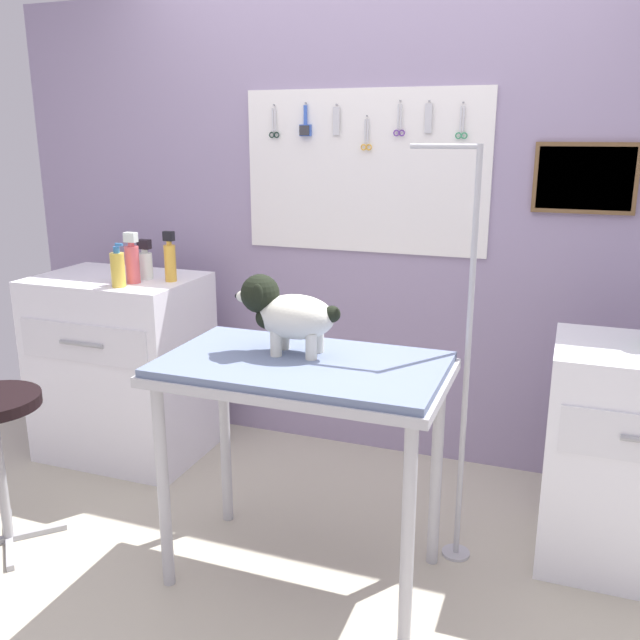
% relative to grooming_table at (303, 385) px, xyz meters
% --- Properties ---
extents(ground, '(4.40, 4.00, 0.04)m').
position_rel_grooming_table_xyz_m(ground, '(-0.08, -0.12, -0.78)').
color(ground, '#BAB29D').
extents(rear_wall_panel, '(4.00, 0.11, 2.30)m').
position_rel_grooming_table_xyz_m(rear_wall_panel, '(-0.08, 1.16, 0.40)').
color(rear_wall_panel, '#9787A7').
rests_on(rear_wall_panel, ground).
extents(grooming_table, '(1.01, 0.59, 0.85)m').
position_rel_grooming_table_xyz_m(grooming_table, '(0.00, 0.00, 0.00)').
color(grooming_table, '#B7B7BC').
rests_on(grooming_table, ground).
extents(grooming_arm, '(0.30, 0.11, 1.59)m').
position_rel_grooming_table_xyz_m(grooming_arm, '(0.52, 0.32, -0.02)').
color(grooming_arm, '#B7B7BC').
rests_on(grooming_arm, ground).
extents(dog, '(0.39, 0.20, 0.28)m').
position_rel_grooming_table_xyz_m(dog, '(-0.09, 0.06, 0.24)').
color(dog, silver).
rests_on(dog, grooming_table).
extents(counter_left, '(0.80, 0.58, 0.94)m').
position_rel_grooming_table_xyz_m(counter_left, '(-1.25, 0.64, -0.29)').
color(counter_left, white).
rests_on(counter_left, ground).
extents(cabinet_right, '(0.68, 0.54, 0.87)m').
position_rel_grooming_table_xyz_m(cabinet_right, '(1.16, 0.52, -0.33)').
color(cabinet_right, white).
rests_on(cabinet_right, ground).
extents(detangler_spray, '(0.07, 0.07, 0.24)m').
position_rel_grooming_table_xyz_m(detangler_spray, '(-1.08, 0.55, 0.28)').
color(detangler_spray, '#DB5A5F').
rests_on(detangler_spray, counter_left).
extents(spray_bottle_short, '(0.07, 0.06, 0.20)m').
position_rel_grooming_table_xyz_m(spray_bottle_short, '(-1.09, 0.46, 0.26)').
color(spray_bottle_short, gold).
rests_on(spray_bottle_short, counter_left).
extents(pump_bottle_white, '(0.06, 0.06, 0.24)m').
position_rel_grooming_table_xyz_m(pump_bottle_white, '(-0.93, 0.65, 0.28)').
color(pump_bottle_white, gold).
rests_on(pump_bottle_white, counter_left).
extents(spray_bottle_tall, '(0.07, 0.07, 0.19)m').
position_rel_grooming_table_xyz_m(spray_bottle_tall, '(-1.08, 0.66, 0.26)').
color(spray_bottle_tall, white).
rests_on(spray_bottle_tall, counter_left).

